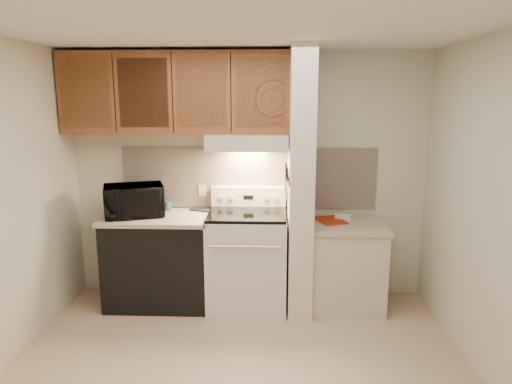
{
  "coord_description": "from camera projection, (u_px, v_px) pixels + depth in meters",
  "views": [
    {
      "loc": [
        0.25,
        -3.13,
        2.03
      ],
      "look_at": [
        0.1,
        0.75,
        1.24
      ],
      "focal_mm": 32.0,
      "sensor_mm": 36.0,
      "label": 1
    }
  ],
  "objects": [
    {
      "name": "floor",
      "position": [
        239.0,
        370.0,
        3.48
      ],
      "size": [
        3.6,
        3.6,
        0.0
      ],
      "primitive_type": "plane",
      "color": "tan",
      "rests_on": "ground"
    },
    {
      "name": "ceiling",
      "position": [
        236.0,
        26.0,
        2.98
      ],
      "size": [
        3.6,
        3.6,
        0.0
      ],
      "primitive_type": "plane",
      "rotation": [
        3.14,
        0.0,
        0.0
      ],
      "color": "white",
      "rests_on": "wall_back"
    },
    {
      "name": "wall_back",
      "position": [
        249.0,
        176.0,
        4.7
      ],
      "size": [
        3.6,
        2.5,
        0.02
      ],
      "primitive_type": "cube",
      "rotation": [
        1.57,
        0.0,
        0.0
      ],
      "color": "beige",
      "rests_on": "floor"
    },
    {
      "name": "wall_right",
      "position": [
        496.0,
        214.0,
        3.16
      ],
      "size": [
        0.02,
        3.0,
        2.5
      ],
      "primitive_type": "cube",
      "color": "beige",
      "rests_on": "floor"
    },
    {
      "name": "backsplash",
      "position": [
        249.0,
        178.0,
        4.69
      ],
      "size": [
        2.6,
        0.02,
        0.63
      ],
      "primitive_type": "cube",
      "color": "beige",
      "rests_on": "wall_back"
    },
    {
      "name": "range_body",
      "position": [
        247.0,
        261.0,
        4.52
      ],
      "size": [
        0.76,
        0.65,
        0.92
      ],
      "primitive_type": "cube",
      "color": "silver",
      "rests_on": "floor"
    },
    {
      "name": "oven_window",
      "position": [
        245.0,
        268.0,
        4.2
      ],
      "size": [
        0.5,
        0.01,
        0.3
      ],
      "primitive_type": "cube",
      "color": "black",
      "rests_on": "range_body"
    },
    {
      "name": "oven_handle",
      "position": [
        245.0,
        247.0,
        4.12
      ],
      "size": [
        0.65,
        0.02,
        0.02
      ],
      "primitive_type": "cylinder",
      "rotation": [
        0.0,
        1.57,
        0.0
      ],
      "color": "silver",
      "rests_on": "range_body"
    },
    {
      "name": "cooktop",
      "position": [
        247.0,
        214.0,
        4.42
      ],
      "size": [
        0.74,
        0.64,
        0.03
      ],
      "primitive_type": "cube",
      "color": "black",
      "rests_on": "range_body"
    },
    {
      "name": "range_backguard",
      "position": [
        249.0,
        196.0,
        4.68
      ],
      "size": [
        0.76,
        0.08,
        0.2
      ],
      "primitive_type": "cube",
      "color": "silver",
      "rests_on": "range_body"
    },
    {
      "name": "range_display",
      "position": [
        248.0,
        197.0,
        4.64
      ],
      "size": [
        0.1,
        0.01,
        0.04
      ],
      "primitive_type": "cube",
      "color": "black",
      "rests_on": "range_backguard"
    },
    {
      "name": "range_knob_left_outer",
      "position": [
        221.0,
        197.0,
        4.64
      ],
      "size": [
        0.05,
        0.02,
        0.05
      ],
      "primitive_type": "cylinder",
      "rotation": [
        1.57,
        0.0,
        0.0
      ],
      "color": "silver",
      "rests_on": "range_backguard"
    },
    {
      "name": "range_knob_left_inner",
      "position": [
        231.0,
        197.0,
        4.64
      ],
      "size": [
        0.05,
        0.02,
        0.05
      ],
      "primitive_type": "cylinder",
      "rotation": [
        1.57,
        0.0,
        0.0
      ],
      "color": "silver",
      "rests_on": "range_backguard"
    },
    {
      "name": "range_knob_right_inner",
      "position": [
        266.0,
        197.0,
        4.63
      ],
      "size": [
        0.05,
        0.02,
        0.05
      ],
      "primitive_type": "cylinder",
      "rotation": [
        1.57,
        0.0,
        0.0
      ],
      "color": "silver",
      "rests_on": "range_backguard"
    },
    {
      "name": "range_knob_right_outer",
      "position": [
        276.0,
        198.0,
        4.62
      ],
      "size": [
        0.05,
        0.02,
        0.05
      ],
      "primitive_type": "cylinder",
      "rotation": [
        1.57,
        0.0,
        0.0
      ],
      "color": "silver",
      "rests_on": "range_backguard"
    },
    {
      "name": "dishwasher_front",
      "position": [
        160.0,
        261.0,
        4.56
      ],
      "size": [
        1.0,
        0.63,
        0.87
      ],
      "primitive_type": "cube",
      "color": "black",
      "rests_on": "floor"
    },
    {
      "name": "left_countertop",
      "position": [
        158.0,
        217.0,
        4.47
      ],
      "size": [
        1.04,
        0.67,
        0.04
      ],
      "primitive_type": "cube",
      "color": "#C3AE98",
      "rests_on": "dishwasher_front"
    },
    {
      "name": "spoon_rest",
      "position": [
        201.0,
        210.0,
        4.65
      ],
      "size": [
        0.26,
        0.17,
        0.02
      ],
      "primitive_type": "cube",
      "rotation": [
        0.0,
        0.0,
        -0.4
      ],
      "color": "black",
      "rests_on": "left_countertop"
    },
    {
      "name": "teal_jar",
      "position": [
        167.0,
        206.0,
        4.67
      ],
      "size": [
        0.1,
        0.1,
        0.1
      ],
      "primitive_type": "cylinder",
      "rotation": [
        0.0,
        0.0,
        -0.12
      ],
      "color": "#275D58",
      "rests_on": "left_countertop"
    },
    {
      "name": "outlet",
      "position": [
        202.0,
        191.0,
        4.72
      ],
      "size": [
        0.08,
        0.01,
        0.12
      ],
      "primitive_type": "cube",
      "color": "beige",
      "rests_on": "backsplash"
    },
    {
      "name": "microwave",
      "position": [
        134.0,
        201.0,
        4.43
      ],
      "size": [
        0.65,
        0.53,
        0.31
      ],
      "primitive_type": "imported",
      "rotation": [
        0.0,
        0.0,
        0.33
      ],
      "color": "black",
      "rests_on": "left_countertop"
    },
    {
      "name": "partition_pillar",
      "position": [
        300.0,
        183.0,
        4.33
      ],
      "size": [
        0.22,
        0.7,
        2.5
      ],
      "primitive_type": "cube",
      "color": "silver",
      "rests_on": "floor"
    },
    {
      "name": "pillar_trim",
      "position": [
        288.0,
        177.0,
        4.33
      ],
      "size": [
        0.01,
        0.7,
        0.04
      ],
      "primitive_type": "cube",
      "color": "brown",
      "rests_on": "partition_pillar"
    },
    {
      "name": "knife_strip",
      "position": [
        288.0,
        176.0,
        4.28
      ],
      "size": [
        0.02,
        0.42,
        0.04
      ],
      "primitive_type": "cube",
      "color": "black",
      "rests_on": "partition_pillar"
    },
    {
      "name": "knife_blade_a",
      "position": [
        287.0,
        190.0,
        4.13
      ],
      "size": [
        0.01,
        0.03,
        0.16
      ],
      "primitive_type": "cube",
      "color": "silver",
      "rests_on": "knife_strip"
    },
    {
      "name": "knife_handle_a",
      "position": [
        287.0,
        173.0,
        4.12
      ],
      "size": [
        0.02,
        0.02,
        0.1
      ],
      "primitive_type": "cylinder",
      "color": "black",
      "rests_on": "knife_strip"
    },
    {
      "name": "knife_blade_b",
      "position": [
        287.0,
        189.0,
        4.21
      ],
      "size": [
        0.01,
        0.04,
        0.18
      ],
      "primitive_type": "cube",
      "color": "silver",
      "rests_on": "knife_strip"
    },
    {
      "name": "knife_handle_b",
      "position": [
        287.0,
        172.0,
        4.2
      ],
      "size": [
        0.02,
        0.02,
        0.1
      ],
      "primitive_type": "cylinder",
      "color": "black",
      "rests_on": "knife_strip"
    },
    {
      "name": "knife_blade_c",
      "position": [
        286.0,
        189.0,
        4.29
      ],
      "size": [
        0.01,
        0.04,
        0.2
      ],
      "primitive_type": "cube",
      "color": "silver",
      "rests_on": "knife_strip"
    },
    {
      "name": "knife_handle_c",
      "position": [
        287.0,
        171.0,
        4.26
      ],
      "size": [
        0.02,
        0.02,
        0.1
      ],
      "primitive_type": "cylinder",
      "color": "black",
      "rests_on": "knife_strip"
    },
    {
      "name": "knife_blade_d",
      "position": [
        286.0,
        185.0,
        4.38
      ],
      "size": [
        0.01,
        0.04,
        0.16
      ],
      "primitive_type": "cube",
      "color": "silver",
      "rests_on": "knife_strip"
    },
    {
      "name": "knife_handle_d",
      "position": [
        286.0,
        169.0,
        4.35
      ],
      "size": [
        0.02,
        0.02,
        0.1
      ],
      "primitive_type": "cylinder",
      "color": "black",
      "rests_on": "knife_strip"
    },
    {
      "name": "knife_blade_e",
      "position": [
        286.0,
        184.0,
        4.47
      ],
      "size": [
        0.01,
        0.04,
        0.18
      ],
      "primitive_type": "cube",
      "color": "silver",
      "rests_on": "knife_strip"
    },
    {
      "name": "knife_handle_e",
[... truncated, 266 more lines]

